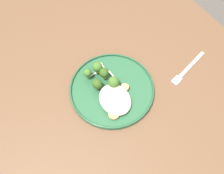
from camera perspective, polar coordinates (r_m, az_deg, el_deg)
The scene contains 17 objects.
ground at distance 1.47m, azimuth 1.09°, elevation -13.03°, with size 6.00×6.00×0.00m, color #47423D.
wooden_dining_table at distance 0.86m, azimuth 1.82°, elevation -0.91°, with size 1.40×1.00×0.74m.
dinner_plate at distance 0.76m, azimuth -0.00°, elevation -0.42°, with size 0.29×0.29×0.02m.
noodle_bed at distance 0.73m, azimuth 0.80°, elevation -3.18°, with size 0.12×0.10×0.03m.
seared_scallop_large_seared at distance 0.75m, azimuth 3.29°, elevation -0.17°, with size 0.03×0.03×0.02m.
seared_scallop_on_noodles at distance 0.71m, azimuth 0.49°, elevation -6.98°, with size 0.03×0.03×0.01m.
seared_scallop_half_hidden at distance 0.73m, azimuth 0.66°, elevation -3.38°, with size 0.03×0.03×0.01m.
seared_scallop_tiny_bay at distance 0.74m, azimuth -0.61°, elevation -1.82°, with size 0.03×0.03×0.01m.
broccoli_floret_small_sprig at distance 0.74m, azimuth 0.42°, elevation 1.25°, with size 0.04×0.04×0.05m.
broccoli_floret_tall_stalk at distance 0.74m, azimuth -3.85°, elevation 0.76°, with size 0.03×0.03×0.05m.
broccoli_floret_left_leaning at distance 0.77m, azimuth -3.77°, elevation 5.12°, with size 0.04×0.04×0.05m.
broccoli_floret_split_head at distance 0.75m, azimuth -2.07°, elevation 3.58°, with size 0.03×0.03×0.05m.
broccoli_floret_front_edge at distance 0.76m, azimuth -6.28°, elevation 3.58°, with size 0.03×0.03×0.05m.
onion_sliver_short_strip at distance 0.78m, azimuth -0.03°, elevation 3.14°, with size 0.04×0.01×0.00m, color silver.
onion_sliver_curled_piece at distance 0.80m, azimuth -1.97°, elevation 4.69°, with size 0.06×0.01×0.00m, color silver.
onion_sliver_long_sliver at distance 0.79m, azimuth -4.39°, elevation 3.43°, with size 0.05×0.01×0.00m, color silver.
dinner_fork at distance 0.86m, azimuth 18.81°, elevation 4.46°, with size 0.06×0.18×0.00m.
Camera 1 is at (-0.33, 0.24, 1.42)m, focal length 35.67 mm.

